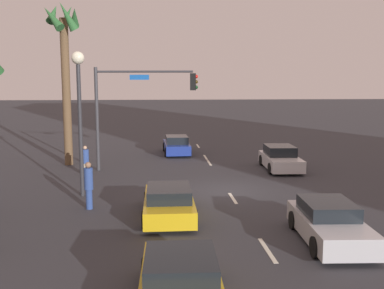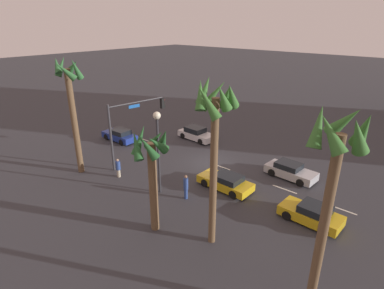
{
  "view_description": "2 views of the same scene",
  "coord_description": "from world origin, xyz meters",
  "views": [
    {
      "loc": [
        -20.21,
        3.37,
        5.12
      ],
      "look_at": [
        0.61,
        1.66,
        2.16
      ],
      "focal_mm": 41.25,
      "sensor_mm": 36.0,
      "label": 1
    },
    {
      "loc": [
        -16.03,
        20.95,
        12.36
      ],
      "look_at": [
        0.62,
        1.79,
        2.22
      ],
      "focal_mm": 29.07,
      "sensor_mm": 36.0,
      "label": 2
    }
  ],
  "objects": [
    {
      "name": "palm_tree_1",
      "position": [
        -13.27,
        9.79,
        7.1
      ],
      "size": [
        2.29,
        2.2,
        9.64
      ],
      "color": "brown",
      "rests_on": "ground_plane"
    },
    {
      "name": "lane_stripe_4",
      "position": [
        9.31,
        0.0,
        0.01
      ],
      "size": [
        2.12,
        0.14,
        0.01
      ],
      "primitive_type": "cube",
      "color": "silver",
      "rests_on": "ground_plane"
    },
    {
      "name": "car_0",
      "position": [
        4.94,
        -3.94,
        0.64
      ],
      "size": [
        4.38,
        2.11,
        1.38
      ],
      "color": "silver",
      "rests_on": "ground_plane"
    },
    {
      "name": "streetlamp",
      "position": [
        -0.39,
        6.72,
        4.49
      ],
      "size": [
        0.56,
        0.56,
        6.44
      ],
      "color": "#2D2D33",
      "rests_on": "ground_plane"
    },
    {
      "name": "lane_stripe_1",
      "position": [
        -11.69,
        0.0,
        0.01
      ],
      "size": [
        2.24,
        0.14,
        0.01
      ],
      "primitive_type": "cube",
      "color": "silver",
      "rests_on": "ground_plane"
    },
    {
      "name": "car_4",
      "position": [
        -10.68,
        2.85,
        0.61
      ],
      "size": [
        3.97,
        2.03,
        1.3
      ],
      "color": "gold",
      "rests_on": "ground_plane"
    },
    {
      "name": "traffic_signal",
      "position": [
        5.23,
        4.71,
        4.11
      ],
      "size": [
        0.98,
        5.87,
        5.96
      ],
      "color": "#38383D",
      "rests_on": "ground_plane"
    },
    {
      "name": "lane_stripe_3",
      "position": [
        -1.39,
        0.0,
        0.01
      ],
      "size": [
        1.84,
        0.14,
        0.01
      ],
      "primitive_type": "cube",
      "color": "silver",
      "rests_on": "ground_plane"
    },
    {
      "name": "car_2",
      "position": [
        11.09,
        1.91,
        0.61
      ],
      "size": [
        4.28,
        1.92,
        1.32
      ],
      "color": "navy",
      "rests_on": "ground_plane"
    },
    {
      "name": "lane_stripe_6",
      "position": [
        14.82,
        0.0,
        0.01
      ],
      "size": [
        2.04,
        0.14,
        0.01
      ],
      "primitive_type": "cube",
      "color": "silver",
      "rests_on": "ground_plane"
    },
    {
      "name": "palm_tree_2",
      "position": [
        7.38,
        8.82,
        6.78
      ],
      "size": [
        2.51,
        2.41,
        9.88
      ],
      "color": "brown",
      "rests_on": "ground_plane"
    },
    {
      "name": "car_1",
      "position": [
        -6.91,
        -2.17,
        0.61
      ],
      "size": [
        4.25,
        2.06,
        1.29
      ],
      "color": "#B7B7BC",
      "rests_on": "ground_plane"
    },
    {
      "name": "pedestrian_1",
      "position": [
        4.09,
        7.27,
        0.86
      ],
      "size": [
        0.52,
        0.52,
        1.65
      ],
      "color": "#B2A58C",
      "rests_on": "ground_plane"
    },
    {
      "name": "pedestrian_0",
      "position": [
        -2.53,
        6.11,
        1.03
      ],
      "size": [
        0.39,
        0.39,
        1.94
      ],
      "color": "#2D478C",
      "rests_on": "ground_plane"
    },
    {
      "name": "lane_stripe_5",
      "position": [
        7.42,
        0.0,
        0.01
      ],
      "size": [
        2.03,
        0.14,
        0.01
      ],
      "primitive_type": "cube",
      "color": "silver",
      "rests_on": "ground_plane"
    },
    {
      "name": "car_3",
      "position": [
        -3.88,
        2.91,
        0.58
      ],
      "size": [
        4.38,
        1.98,
        1.23
      ],
      "color": "gold",
      "rests_on": "ground_plane"
    },
    {
      "name": "lane_stripe_2",
      "position": [
        -7.51,
        0.0,
        0.01
      ],
      "size": [
        2.02,
        0.14,
        0.01
      ],
      "primitive_type": "cube",
      "color": "silver",
      "rests_on": "ground_plane"
    },
    {
      "name": "ground_plane",
      "position": [
        0.0,
        0.0,
        0.0
      ],
      "size": [
        220.0,
        220.0,
        0.0
      ],
      "primitive_type": "plane",
      "color": "#333338"
    },
    {
      "name": "palm_tree_0",
      "position": [
        -3.4,
        10.08,
        4.84
      ],
      "size": [
        2.36,
        2.58,
        6.82
      ],
      "color": "brown",
      "rests_on": "ground_plane"
    },
    {
      "name": "palm_tree_3",
      "position": [
        -6.89,
        8.68,
        7.47
      ],
      "size": [
        2.68,
        2.73,
        9.84
      ],
      "color": "brown",
      "rests_on": "ground_plane"
    }
  ]
}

